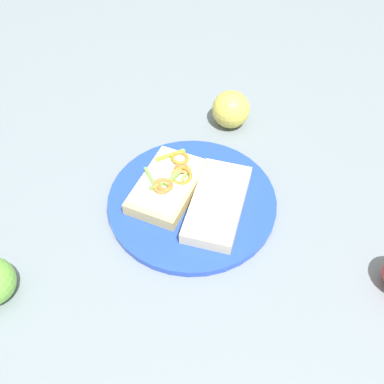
% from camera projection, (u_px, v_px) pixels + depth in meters
% --- Properties ---
extents(ground_plane, '(2.00, 2.00, 0.00)m').
position_uv_depth(ground_plane, '(192.00, 204.00, 0.86)').
color(ground_plane, slate).
rests_on(ground_plane, ground).
extents(plate, '(0.30, 0.30, 0.01)m').
position_uv_depth(plate, '(192.00, 202.00, 0.85)').
color(plate, '#2346B9').
rests_on(plate, ground_plane).
extents(sandwich, '(0.12, 0.17, 0.05)m').
position_uv_depth(sandwich, '(168.00, 184.00, 0.85)').
color(sandwich, tan).
rests_on(sandwich, plate).
extents(bread_slice_side, '(0.09, 0.18, 0.02)m').
position_uv_depth(bread_slice_side, '(217.00, 204.00, 0.82)').
color(bread_slice_side, beige).
rests_on(bread_slice_side, plate).
extents(apple_2, '(0.10, 0.10, 0.08)m').
position_uv_depth(apple_2, '(231.00, 109.00, 0.97)').
color(apple_2, gold).
rests_on(apple_2, ground_plane).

